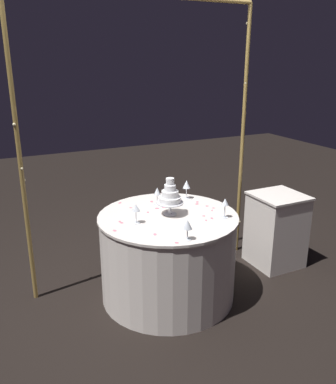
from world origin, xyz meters
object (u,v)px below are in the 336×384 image
side_table (276,230)px  wine_glass_4 (225,203)px  wine_glass_1 (157,192)px  decorative_arch (144,105)px  wine_glass_3 (188,225)px  main_table (168,256)px  wine_glass_0 (136,209)px  wine_glass_2 (187,185)px  tiered_cake (170,196)px

side_table → wine_glass_4: (-0.82, -0.30, 0.50)m
side_table → wine_glass_1: bearing=170.3°
decorative_arch → wine_glass_1: 0.75m
wine_glass_3 → wine_glass_1: bearing=82.0°
main_table → wine_glass_0: (-0.29, -0.04, 0.49)m
main_table → wine_glass_0: wine_glass_0 is taller
main_table → wine_glass_3: wine_glass_3 is taller
wine_glass_1 → wine_glass_2: (0.31, 0.04, 0.01)m
wine_glass_2 → wine_glass_3: wine_glass_2 is taller
wine_glass_0 → wine_glass_1: bearing=43.5°
wine_glass_4 → side_table: bearing=20.1°
decorative_arch → wine_glass_1: bearing=-83.4°
wine_glass_3 → wine_glass_4: bearing=26.7°
decorative_arch → wine_glass_2: (0.33, -0.16, -0.71)m
main_table → tiered_cake: size_ratio=3.70×
decorative_arch → wine_glass_2: 0.80m
tiered_cake → wine_glass_0: bearing=-171.2°
decorative_arch → side_table: bearing=-18.6°
wine_glass_1 → wine_glass_0: bearing=-136.5°
wine_glass_0 → wine_glass_3: (0.21, -0.44, -0.01)m
wine_glass_2 → wine_glass_3: bearing=-118.0°
decorative_arch → tiered_cake: (0.02, -0.45, -0.68)m
wine_glass_3 → wine_glass_4: 0.52m
decorative_arch → main_table: decorative_arch is taller
wine_glass_0 → wine_glass_1: 0.44m
main_table → wine_glass_4: size_ratio=7.06×
wine_glass_2 → main_table: bearing=-137.8°
side_table → wine_glass_1: 1.30m
decorative_arch → main_table: (0.00, -0.46, -1.21)m
wine_glass_0 → wine_glass_3: wine_glass_0 is taller
wine_glass_2 → wine_glass_3: (-0.41, -0.78, -0.02)m
decorative_arch → tiered_cake: 0.82m
main_table → wine_glass_3: bearing=-99.7°
main_table → side_table: bearing=2.7°
decorative_arch → main_table: 1.29m
wine_glass_3 → main_table: bearing=80.3°
decorative_arch → side_table: (1.21, -0.41, -1.22)m
wine_glass_3 → wine_glass_2: bearing=62.0°
main_table → side_table: 1.21m
wine_glass_2 → wine_glass_4: (0.05, -0.54, -0.01)m
side_table → wine_glass_1: (-1.18, 0.20, 0.50)m
tiered_cake → wine_glass_3: tiered_cake is taller
side_table → wine_glass_0: wine_glass_0 is taller
wine_glass_0 → tiered_cake: bearing=8.8°
main_table → wine_glass_0: size_ratio=7.23×
wine_glass_0 → wine_glass_2: wine_glass_2 is taller
decorative_arch → side_table: decorative_arch is taller
wine_glass_1 → wine_glass_4: (0.36, -0.50, 0.00)m
main_table → wine_glass_1: 0.55m
side_table → wine_glass_0: size_ratio=4.55×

